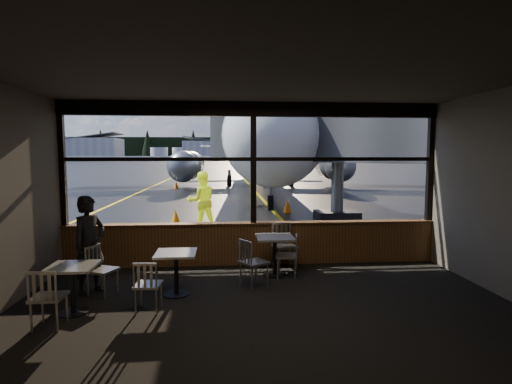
{
  "coord_description": "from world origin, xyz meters",
  "views": [
    {
      "loc": [
        -0.67,
        -8.53,
        2.38
      ],
      "look_at": [
        0.14,
        1.0,
        1.5
      ],
      "focal_mm": 28.0,
      "sensor_mm": 36.0,
      "label": 1
    }
  ],
  "objects": [
    {
      "name": "ground_plane",
      "position": [
        0.0,
        120.0,
        0.0
      ],
      "size": [
        520.0,
        520.0,
        0.0
      ],
      "primitive_type": "plane",
      "color": "black",
      "rests_on": "ground"
    },
    {
      "name": "carpet_floor",
      "position": [
        0.0,
        -3.0,
        0.01
      ],
      "size": [
        8.0,
        6.0,
        0.01
      ],
      "primitive_type": "cube",
      "color": "black",
      "rests_on": "ground"
    },
    {
      "name": "ceiling",
      "position": [
        0.0,
        -3.0,
        3.5
      ],
      "size": [
        8.0,
        6.0,
        0.04
      ],
      "primitive_type": "cube",
      "color": "#38332D",
      "rests_on": "ground"
    },
    {
      "name": "wall_back",
      "position": [
        0.0,
        -6.0,
        1.75
      ],
      "size": [
        8.0,
        0.04,
        3.5
      ],
      "primitive_type": "cube",
      "color": "#504940",
      "rests_on": "ground"
    },
    {
      "name": "window_sill",
      "position": [
        0.0,
        0.0,
        0.45
      ],
      "size": [
        8.0,
        0.28,
        0.9
      ],
      "primitive_type": "cube",
      "color": "#543219",
      "rests_on": "ground"
    },
    {
      "name": "window_header",
      "position": [
        0.0,
        0.0,
        3.35
      ],
      "size": [
        8.0,
        0.18,
        0.3
      ],
      "primitive_type": "cube",
      "color": "black",
      "rests_on": "ground"
    },
    {
      "name": "mullion_left",
      "position": [
        -3.95,
        0.0,
        2.2
      ],
      "size": [
        0.12,
        0.12,
        2.6
      ],
      "primitive_type": "cube",
      "color": "black",
      "rests_on": "ground"
    },
    {
      "name": "mullion_centre",
      "position": [
        0.0,
        0.0,
        2.2
      ],
      "size": [
        0.12,
        0.12,
        2.6
      ],
      "primitive_type": "cube",
      "color": "black",
      "rests_on": "ground"
    },
    {
      "name": "mullion_right",
      "position": [
        3.95,
        0.0,
        2.2
      ],
      "size": [
        0.12,
        0.12,
        2.6
      ],
      "primitive_type": "cube",
      "color": "black",
      "rests_on": "ground"
    },
    {
      "name": "window_transom",
      "position": [
        0.0,
        0.0,
        2.3
      ],
      "size": [
        8.0,
        0.1,
        0.08
      ],
      "primitive_type": "cube",
      "color": "black",
      "rests_on": "ground"
    },
    {
      "name": "airliner",
      "position": [
        2.19,
        21.08,
        5.71
      ],
      "size": [
        33.4,
        39.23,
        11.42
      ],
      "primitive_type": null,
      "rotation": [
        0.0,
        0.0,
        -0.06
      ],
      "color": "silver",
      "rests_on": "ground_plane"
    },
    {
      "name": "jet_bridge",
      "position": [
        3.6,
        5.5,
        2.47
      ],
      "size": [
        9.27,
        11.33,
        4.94
      ],
      "primitive_type": null,
      "color": "#2D2D2F",
      "rests_on": "ground_plane"
    },
    {
      "name": "cafe_table_near",
      "position": [
        0.36,
        -0.86,
        0.4
      ],
      "size": [
        0.72,
        0.72,
        0.79
      ],
      "primitive_type": null,
      "color": "gray",
      "rests_on": "carpet_floor"
    },
    {
      "name": "cafe_table_mid",
      "position": [
        -1.46,
        -1.8,
        0.37
      ],
      "size": [
        0.68,
        0.68,
        0.75
      ],
      "primitive_type": null,
      "color": "#A7A099",
      "rests_on": "carpet_floor"
    },
    {
      "name": "cafe_table_left",
      "position": [
        -2.92,
        -2.49,
        0.37
      ],
      "size": [
        0.67,
        0.67,
        0.74
      ],
      "primitive_type": null,
      "color": "#A39F96",
      "rests_on": "carpet_floor"
    },
    {
      "name": "chair_near_e",
      "position": [
        0.57,
        -1.01,
        0.43
      ],
      "size": [
        0.55,
        0.55,
        0.86
      ],
      "primitive_type": null,
      "rotation": [
        0.0,
        0.0,
        1.39
      ],
      "color": "#B6B1A4",
      "rests_on": "carpet_floor"
    },
    {
      "name": "chair_near_w",
      "position": [
        -0.11,
        -1.51,
        0.45
      ],
      "size": [
        0.67,
        0.67,
        0.9
      ],
      "primitive_type": null,
      "rotation": [
        0.0,
        0.0,
        -1.02
      ],
      "color": "#B2ADA1",
      "rests_on": "carpet_floor"
    },
    {
      "name": "chair_near_n",
      "position": [
        0.63,
        -0.4,
        0.48
      ],
      "size": [
        0.62,
        0.62,
        0.96
      ],
      "primitive_type": null,
      "rotation": [
        0.0,
        0.0,
        3.35
      ],
      "color": "#ACA89C",
      "rests_on": "carpet_floor"
    },
    {
      "name": "chair_mid_s",
      "position": [
        -1.8,
        -2.49,
        0.41
      ],
      "size": [
        0.48,
        0.48,
        0.81
      ],
      "primitive_type": null,
      "rotation": [
        0.0,
        0.0,
        -0.08
      ],
      "color": "#B1ACA0",
      "rests_on": "carpet_floor"
    },
    {
      "name": "chair_mid_w",
      "position": [
        -2.7,
        -1.73,
        0.43
      ],
      "size": [
        0.62,
        0.62,
        0.86
      ],
      "primitive_type": null,
      "rotation": [
        0.0,
        0.0,
        -1.98
      ],
      "color": "beige",
      "rests_on": "carpet_floor"
    },
    {
      "name": "chair_left_s",
      "position": [
        -3.06,
        -2.99,
        0.43
      ],
      "size": [
        0.48,
        0.48,
        0.87
      ],
      "primitive_type": null,
      "rotation": [
        0.0,
        0.0,
        -0.01
      ],
      "color": "#B9B4A7",
      "rests_on": "carpet_floor"
    },
    {
      "name": "passenger",
      "position": [
        -2.95,
        -1.57,
        0.85
      ],
      "size": [
        0.68,
        0.74,
        1.7
      ],
      "primitive_type": "imported",
      "rotation": [
        0.0,
        0.0,
        0.99
      ],
      "color": "black",
      "rests_on": "carpet_floor"
    },
    {
      "name": "ground_crew",
      "position": [
        -1.32,
        4.13,
        0.93
      ],
      "size": [
        1.07,
        0.93,
        1.87
      ],
      "primitive_type": "imported",
      "rotation": [
        0.0,
        0.0,
        3.42
      ],
      "color": "#BFF219",
      "rests_on": "ground_plane"
    },
    {
      "name": "cone_nose",
      "position": [
        2.05,
        7.91,
        0.26
      ],
      "size": [
        0.38,
        0.38,
        0.52
      ],
      "primitive_type": "cone",
      "color": "#DE5E07",
      "rests_on": "ground_plane"
    },
    {
      "name": "cone_wing",
      "position": [
        -3.97,
        20.34,
        0.26
      ],
      "size": [
        0.37,
        0.37,
        0.52
      ],
      "primitive_type": "cone",
      "color": "#DF3E07",
      "rests_on": "ground_plane"
    },
    {
      "name": "hangar_left",
      "position": [
        -70.0,
        180.0,
        5.5
      ],
      "size": [
        45.0,
        18.0,
        11.0
      ],
      "primitive_type": null,
      "color": "silver",
      "rests_on": "ground_plane"
    },
    {
      "name": "hangar_mid",
      "position": [
        0.0,
        185.0,
        5.0
      ],
      "size": [
        38.0,
        15.0,
        10.0
      ],
      "primitive_type": null,
      "color": "silver",
      "rests_on": "ground_plane"
    },
    {
      "name": "hangar_right",
      "position": [
        60.0,
        178.0,
        6.0
      ],
      "size": [
        50.0,
        20.0,
        12.0
      ],
      "primitive_type": null,
      "color": "silver",
      "rests_on": "ground_plane"
    },
    {
      "name": "fuel_tank_a",
      "position": [
        -30.0,
        182.0,
        3.0
      ],
      "size": [
        8.0,
        8.0,
        6.0
      ],
      "primitive_type": "cylinder",
      "color": "silver",
      "rests_on": "ground_plane"
    },
    {
      "name": "fuel_tank_b",
      "position": [
        -20.0,
        182.0,
        3.0
      ],
      "size": [
        8.0,
        8.0,
        6.0
      ],
      "primitive_type": "cylinder",
      "color": "silver",
      "rests_on": "ground_plane"
    },
    {
      "name": "fuel_tank_c",
      "position": [
        -10.0,
        182.0,
        3.0
      ],
      "size": [
        8.0,
        8.0,
        6.0
      ],
      "primitive_type": "cylinder",
      "color": "silver",
      "rests_on": "ground_plane"
    },
    {
      "name": "treeline",
      "position": [
        0.0,
        210.0,
        6.0
      ],
      "size": [
        360.0,
        3.0,
        12.0
      ],
      "primitive_type": "cube",
      "color": "black",
      "rests_on": "ground_plane"
    },
    {
      "name": "cone_extra",
      "position": [
        -2.29,
        5.26,
        0.25
      ],
      "size": [
        0.36,
        0.36,
        0.51
      ],
      "primitive_type": "cone",
      "color": "orange",
      "rests_on": "ground_plane"
    }
  ]
}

